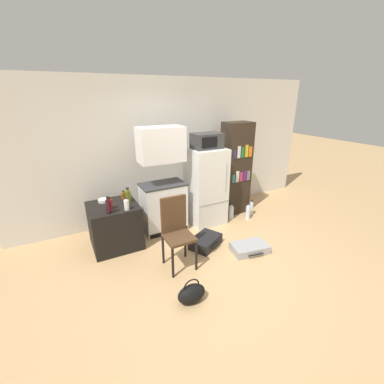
{
  "coord_description": "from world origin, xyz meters",
  "views": [
    {
      "loc": [
        -1.94,
        -2.67,
        2.39
      ],
      "look_at": [
        -0.07,
        0.85,
        0.86
      ],
      "focal_mm": 24.0,
      "sensor_mm": 36.0,
      "label": 1
    }
  ],
  "objects_px": {
    "bottle_amber_beer": "(124,195)",
    "bottle_olive_oil": "(128,196)",
    "kitchen_hutch": "(163,186)",
    "suitcase_small_flat": "(250,248)",
    "side_table": "(115,225)",
    "bookshelf": "(236,169)",
    "suitcase_large_flat": "(205,242)",
    "bottle_milk_white": "(127,205)",
    "chair": "(176,227)",
    "bottle_ketchup_red": "(110,204)",
    "microwave": "(207,141)",
    "water_bottle_back": "(248,212)",
    "handbag": "(192,293)",
    "refrigerator": "(206,186)",
    "water_bottle_middle": "(231,212)",
    "bowl": "(104,200)",
    "bottle_wine_dark": "(108,206)",
    "water_bottle_front": "(251,209)"
  },
  "relations": [
    {
      "from": "bottle_milk_white",
      "to": "bottle_ketchup_red",
      "type": "height_order",
      "value": "bottle_milk_white"
    },
    {
      "from": "bottle_amber_beer",
      "to": "bowl",
      "type": "distance_m",
      "value": 0.33
    },
    {
      "from": "handbag",
      "to": "water_bottle_middle",
      "type": "xyz_separation_m",
      "value": [
        1.77,
        1.61,
        0.02
      ]
    },
    {
      "from": "microwave",
      "to": "water_bottle_front",
      "type": "relative_size",
      "value": 1.54
    },
    {
      "from": "side_table",
      "to": "water_bottle_middle",
      "type": "relative_size",
      "value": 2.26
    },
    {
      "from": "side_table",
      "to": "bookshelf",
      "type": "xyz_separation_m",
      "value": [
        2.55,
        0.18,
        0.58
      ]
    },
    {
      "from": "bottle_ketchup_red",
      "to": "water_bottle_middle",
      "type": "relative_size",
      "value": 0.59
    },
    {
      "from": "side_table",
      "to": "suitcase_large_flat",
      "type": "height_order",
      "value": "side_table"
    },
    {
      "from": "bottle_ketchup_red",
      "to": "water_bottle_back",
      "type": "height_order",
      "value": "bottle_ketchup_red"
    },
    {
      "from": "bottle_amber_beer",
      "to": "chair",
      "type": "bearing_deg",
      "value": -67.4
    },
    {
      "from": "suitcase_large_flat",
      "to": "handbag",
      "type": "relative_size",
      "value": 1.75
    },
    {
      "from": "bottle_wine_dark",
      "to": "bowl",
      "type": "bearing_deg",
      "value": 88.89
    },
    {
      "from": "bookshelf",
      "to": "bottle_milk_white",
      "type": "bearing_deg",
      "value": -169.2
    },
    {
      "from": "kitchen_hutch",
      "to": "suitcase_small_flat",
      "type": "distance_m",
      "value": 1.82
    },
    {
      "from": "bookshelf",
      "to": "bottle_amber_beer",
      "type": "xyz_separation_m",
      "value": [
        -2.32,
        0.0,
        -0.15
      ]
    },
    {
      "from": "bottle_milk_white",
      "to": "bottle_amber_beer",
      "type": "bearing_deg",
      "value": 81.85
    },
    {
      "from": "suitcase_large_flat",
      "to": "refrigerator",
      "type": "bearing_deg",
      "value": 32.13
    },
    {
      "from": "suitcase_small_flat",
      "to": "microwave",
      "type": "bearing_deg",
      "value": 103.85
    },
    {
      "from": "bottle_amber_beer",
      "to": "bowl",
      "type": "height_order",
      "value": "bottle_amber_beer"
    },
    {
      "from": "kitchen_hutch",
      "to": "bottle_amber_beer",
      "type": "bearing_deg",
      "value": 176.0
    },
    {
      "from": "suitcase_small_flat",
      "to": "handbag",
      "type": "height_order",
      "value": "handbag"
    },
    {
      "from": "bookshelf",
      "to": "suitcase_large_flat",
      "type": "distance_m",
      "value": 1.77
    },
    {
      "from": "bottle_ketchup_red",
      "to": "suitcase_large_flat",
      "type": "distance_m",
      "value": 1.66
    },
    {
      "from": "chair",
      "to": "suitcase_large_flat",
      "type": "bearing_deg",
      "value": 17.8
    },
    {
      "from": "refrigerator",
      "to": "bottle_olive_oil",
      "type": "relative_size",
      "value": 6.03
    },
    {
      "from": "bottle_milk_white",
      "to": "microwave",
      "type": "bearing_deg",
      "value": 11.73
    },
    {
      "from": "suitcase_small_flat",
      "to": "water_bottle_middle",
      "type": "xyz_separation_m",
      "value": [
        0.43,
        1.1,
        0.08
      ]
    },
    {
      "from": "bottle_amber_beer",
      "to": "bottle_wine_dark",
      "type": "distance_m",
      "value": 0.57
    },
    {
      "from": "side_table",
      "to": "suitcase_large_flat",
      "type": "relative_size",
      "value": 1.22
    },
    {
      "from": "chair",
      "to": "water_bottle_front",
      "type": "relative_size",
      "value": 3.06
    },
    {
      "from": "bottle_milk_white",
      "to": "chair",
      "type": "xyz_separation_m",
      "value": [
        0.53,
        -0.65,
        -0.2
      ]
    },
    {
      "from": "bottle_ketchup_red",
      "to": "bottle_olive_oil",
      "type": "distance_m",
      "value": 0.37
    },
    {
      "from": "water_bottle_middle",
      "to": "bottle_ketchup_red",
      "type": "bearing_deg",
      "value": -179.33
    },
    {
      "from": "bottle_wine_dark",
      "to": "water_bottle_middle",
      "type": "xyz_separation_m",
      "value": [
        2.39,
        0.17,
        -0.7
      ]
    },
    {
      "from": "bottle_wine_dark",
      "to": "suitcase_small_flat",
      "type": "height_order",
      "value": "bottle_wine_dark"
    },
    {
      "from": "side_table",
      "to": "water_bottle_front",
      "type": "distance_m",
      "value": 2.76
    },
    {
      "from": "microwave",
      "to": "bottle_amber_beer",
      "type": "xyz_separation_m",
      "value": [
        -1.54,
        0.13,
        -0.81
      ]
    },
    {
      "from": "microwave",
      "to": "bookshelf",
      "type": "distance_m",
      "value": 1.03
    },
    {
      "from": "handbag",
      "to": "side_table",
      "type": "bearing_deg",
      "value": 106.66
    },
    {
      "from": "bottle_milk_white",
      "to": "handbag",
      "type": "relative_size",
      "value": 0.57
    },
    {
      "from": "bottle_wine_dark",
      "to": "water_bottle_middle",
      "type": "distance_m",
      "value": 2.49
    },
    {
      "from": "water_bottle_front",
      "to": "water_bottle_back",
      "type": "distance_m",
      "value": 0.2
    },
    {
      "from": "suitcase_large_flat",
      "to": "suitcase_small_flat",
      "type": "relative_size",
      "value": 1.0
    },
    {
      "from": "suitcase_large_flat",
      "to": "bottle_wine_dark",
      "type": "bearing_deg",
      "value": 134.68
    },
    {
      "from": "bottle_amber_beer",
      "to": "bottle_wine_dark",
      "type": "xyz_separation_m",
      "value": [
        -0.33,
        -0.46,
        0.05
      ]
    },
    {
      "from": "bottle_amber_beer",
      "to": "bottle_olive_oil",
      "type": "relative_size",
      "value": 0.6
    },
    {
      "from": "chair",
      "to": "microwave",
      "type": "bearing_deg",
      "value": 43.03
    },
    {
      "from": "suitcase_large_flat",
      "to": "water_bottle_middle",
      "type": "bearing_deg",
      "value": 5.42
    },
    {
      "from": "chair",
      "to": "water_bottle_middle",
      "type": "height_order",
      "value": "chair"
    },
    {
      "from": "side_table",
      "to": "bottle_milk_white",
      "type": "relative_size",
      "value": 3.75
    }
  ]
}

